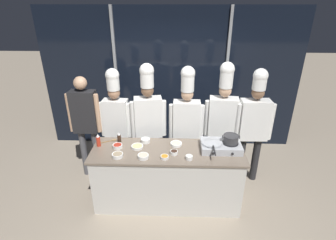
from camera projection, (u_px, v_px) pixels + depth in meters
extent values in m
plane|color=gray|center=(167.00, 200.00, 4.00)|extent=(24.00, 24.00, 0.00)
cube|color=black|center=(171.00, 81.00, 5.04)|extent=(4.89, 0.04, 2.70)
cube|color=gray|center=(117.00, 81.00, 5.04)|extent=(0.05, 0.05, 2.70)
cube|color=gray|center=(225.00, 82.00, 4.97)|extent=(0.05, 0.05, 2.70)
cube|color=beige|center=(167.00, 177.00, 3.82)|extent=(2.06, 0.67, 0.85)
cube|color=#756656|center=(167.00, 151.00, 3.64)|extent=(2.12, 0.70, 0.03)
cube|color=#B2B5BA|center=(221.00, 146.00, 3.64)|extent=(0.55, 0.37, 0.10)
cylinder|color=black|center=(212.00, 143.00, 3.62)|extent=(0.22, 0.22, 0.01)
cylinder|color=black|center=(213.00, 154.00, 3.47)|extent=(0.03, 0.01, 0.03)
cylinder|color=black|center=(230.00, 143.00, 3.61)|extent=(0.22, 0.22, 0.01)
cylinder|color=black|center=(233.00, 154.00, 3.46)|extent=(0.03, 0.01, 0.03)
cylinder|color=#ADAFB5|center=(212.00, 142.00, 3.62)|extent=(0.28, 0.28, 0.01)
cone|color=#ADAFB5|center=(212.00, 141.00, 3.61)|extent=(0.30, 0.30, 0.04)
cylinder|color=black|center=(214.00, 150.00, 3.38)|extent=(0.02, 0.23, 0.02)
cylinder|color=#333335|center=(231.00, 139.00, 3.59)|extent=(0.20, 0.20, 0.11)
torus|color=#333335|center=(231.00, 136.00, 3.57)|extent=(0.21, 0.21, 0.01)
torus|color=#333335|center=(223.00, 137.00, 3.58)|extent=(0.01, 0.05, 0.05)
torus|color=#333335|center=(239.00, 137.00, 3.57)|extent=(0.01, 0.05, 0.05)
cylinder|color=red|center=(98.00, 141.00, 3.71)|extent=(0.06, 0.06, 0.15)
cone|color=white|center=(98.00, 135.00, 3.67)|extent=(0.05, 0.05, 0.04)
cylinder|color=#332319|center=(119.00, 139.00, 3.78)|extent=(0.05, 0.05, 0.14)
cone|color=white|center=(119.00, 134.00, 3.75)|extent=(0.04, 0.04, 0.04)
cylinder|color=white|center=(143.00, 156.00, 3.45)|extent=(0.15, 0.15, 0.05)
torus|color=white|center=(143.00, 155.00, 3.44)|extent=(0.15, 0.15, 0.01)
cylinder|color=beige|center=(143.00, 156.00, 3.45)|extent=(0.12, 0.12, 0.03)
cylinder|color=white|center=(176.00, 144.00, 3.76)|extent=(0.17, 0.17, 0.03)
torus|color=white|center=(176.00, 143.00, 3.75)|extent=(0.17, 0.17, 0.01)
cylinder|color=beige|center=(176.00, 143.00, 3.75)|extent=(0.14, 0.14, 0.02)
cylinder|color=white|center=(189.00, 158.00, 3.42)|extent=(0.09, 0.09, 0.05)
torus|color=white|center=(189.00, 156.00, 3.41)|extent=(0.10, 0.10, 0.01)
cylinder|color=silver|center=(189.00, 157.00, 3.42)|extent=(0.08, 0.08, 0.03)
cylinder|color=white|center=(137.00, 147.00, 3.69)|extent=(0.17, 0.17, 0.03)
torus|color=white|center=(137.00, 146.00, 3.68)|extent=(0.17, 0.17, 0.01)
cylinder|color=#E0C689|center=(137.00, 146.00, 3.68)|extent=(0.14, 0.14, 0.02)
cylinder|color=white|center=(118.00, 155.00, 3.48)|extent=(0.15, 0.15, 0.05)
torus|color=white|center=(117.00, 154.00, 3.47)|extent=(0.15, 0.15, 0.01)
cylinder|color=#9E896B|center=(118.00, 155.00, 3.47)|extent=(0.12, 0.12, 0.03)
cylinder|color=white|center=(118.00, 146.00, 3.69)|extent=(0.14, 0.14, 0.04)
torus|color=white|center=(117.00, 145.00, 3.68)|extent=(0.14, 0.14, 0.01)
cylinder|color=#B22D1E|center=(118.00, 145.00, 3.69)|extent=(0.11, 0.11, 0.02)
cylinder|color=white|center=(165.00, 157.00, 3.44)|extent=(0.11, 0.11, 0.04)
torus|color=white|center=(165.00, 156.00, 3.44)|extent=(0.11, 0.11, 0.01)
cylinder|color=orange|center=(165.00, 157.00, 3.44)|extent=(0.09, 0.09, 0.02)
cylinder|color=white|center=(174.00, 153.00, 3.54)|extent=(0.10, 0.10, 0.05)
torus|color=white|center=(174.00, 151.00, 3.53)|extent=(0.11, 0.11, 0.01)
cylinder|color=#382319|center=(174.00, 152.00, 3.53)|extent=(0.09, 0.09, 0.03)
cylinder|color=white|center=(146.00, 140.00, 3.83)|extent=(0.13, 0.13, 0.05)
torus|color=white|center=(145.00, 139.00, 3.82)|extent=(0.14, 0.14, 0.01)
cylinder|color=white|center=(146.00, 140.00, 3.82)|extent=(0.11, 0.11, 0.03)
cube|color=olive|center=(106.00, 142.00, 3.84)|extent=(0.16, 0.09, 0.01)
ellipsoid|color=olive|center=(114.00, 140.00, 3.88)|extent=(0.09, 0.08, 0.02)
cylinder|color=#4C4C51|center=(97.00, 153.00, 4.42)|extent=(0.10, 0.10, 0.84)
cylinder|color=#4C4C51|center=(84.00, 153.00, 4.43)|extent=(0.10, 0.10, 0.84)
cube|color=#232326|center=(84.00, 112.00, 4.10)|extent=(0.39, 0.21, 0.68)
cylinder|color=tan|center=(98.00, 113.00, 4.07)|extent=(0.08, 0.08, 0.63)
cylinder|color=tan|center=(70.00, 113.00, 4.09)|extent=(0.08, 0.08, 0.63)
sphere|color=tan|center=(80.00, 83.00, 3.90)|extent=(0.20, 0.20, 0.20)
cylinder|color=#2D3856|center=(126.00, 155.00, 4.43)|extent=(0.10, 0.10, 0.76)
cylinder|color=#2D3856|center=(114.00, 155.00, 4.45)|extent=(0.10, 0.10, 0.76)
cube|color=white|center=(116.00, 118.00, 4.14)|extent=(0.39, 0.22, 0.62)
cylinder|color=white|center=(129.00, 120.00, 4.10)|extent=(0.08, 0.08, 0.57)
cylinder|color=white|center=(103.00, 119.00, 4.14)|extent=(0.08, 0.08, 0.57)
sphere|color=#A87A5B|center=(114.00, 93.00, 3.96)|extent=(0.18, 0.18, 0.18)
cylinder|color=white|center=(113.00, 83.00, 3.90)|extent=(0.19, 0.19, 0.22)
sphere|color=white|center=(112.00, 75.00, 3.85)|extent=(0.21, 0.21, 0.21)
cylinder|color=#2D3856|center=(157.00, 155.00, 4.40)|extent=(0.11, 0.11, 0.79)
cylinder|color=#2D3856|center=(143.00, 156.00, 4.38)|extent=(0.11, 0.11, 0.79)
cube|color=white|center=(148.00, 117.00, 4.09)|extent=(0.45, 0.28, 0.64)
cylinder|color=white|center=(164.00, 118.00, 4.09)|extent=(0.08, 0.08, 0.59)
cylinder|color=white|center=(133.00, 120.00, 4.04)|extent=(0.08, 0.08, 0.59)
sphere|color=brown|center=(147.00, 90.00, 3.90)|extent=(0.19, 0.19, 0.19)
cylinder|color=white|center=(147.00, 79.00, 3.83)|extent=(0.20, 0.20, 0.25)
sphere|color=white|center=(147.00, 71.00, 3.78)|extent=(0.21, 0.21, 0.21)
cylinder|color=#232326|center=(192.00, 158.00, 4.34)|extent=(0.11, 0.11, 0.77)
cylinder|color=#232326|center=(178.00, 158.00, 4.36)|extent=(0.11, 0.11, 0.77)
cube|color=white|center=(186.00, 120.00, 4.05)|extent=(0.41, 0.22, 0.62)
cylinder|color=white|center=(201.00, 123.00, 4.02)|extent=(0.08, 0.08, 0.57)
cylinder|color=white|center=(172.00, 122.00, 4.05)|extent=(0.08, 0.08, 0.57)
sphere|color=tan|center=(187.00, 94.00, 3.87)|extent=(0.18, 0.18, 0.18)
cylinder|color=white|center=(188.00, 82.00, 3.80)|extent=(0.19, 0.19, 0.27)
sphere|color=white|center=(188.00, 73.00, 3.74)|extent=(0.21, 0.21, 0.21)
cylinder|color=#4C4C51|center=(226.00, 156.00, 4.39)|extent=(0.11, 0.11, 0.79)
cylinder|color=#4C4C51|center=(212.00, 155.00, 4.42)|extent=(0.11, 0.11, 0.79)
cube|color=white|center=(223.00, 117.00, 4.11)|extent=(0.46, 0.27, 0.64)
cylinder|color=white|center=(239.00, 120.00, 4.05)|extent=(0.09, 0.09, 0.58)
cylinder|color=white|center=(207.00, 118.00, 4.11)|extent=(0.09, 0.09, 0.58)
sphere|color=tan|center=(225.00, 91.00, 3.92)|extent=(0.19, 0.19, 0.19)
cylinder|color=white|center=(226.00, 78.00, 3.84)|extent=(0.20, 0.20, 0.28)
sphere|color=white|center=(227.00, 69.00, 3.78)|extent=(0.21, 0.21, 0.21)
cylinder|color=#232326|center=(255.00, 159.00, 4.32)|extent=(0.11, 0.11, 0.79)
cylinder|color=#232326|center=(241.00, 159.00, 4.32)|extent=(0.11, 0.11, 0.79)
cube|color=white|center=(254.00, 120.00, 4.02)|extent=(0.44, 0.24, 0.64)
cylinder|color=white|center=(271.00, 122.00, 3.99)|extent=(0.09, 0.09, 0.58)
cylinder|color=white|center=(238.00, 122.00, 4.00)|extent=(0.09, 0.09, 0.58)
sphere|color=brown|center=(258.00, 93.00, 3.83)|extent=(0.19, 0.19, 0.19)
cylinder|color=white|center=(260.00, 83.00, 3.77)|extent=(0.20, 0.20, 0.21)
sphere|color=white|center=(261.00, 76.00, 3.72)|extent=(0.21, 0.21, 0.21)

